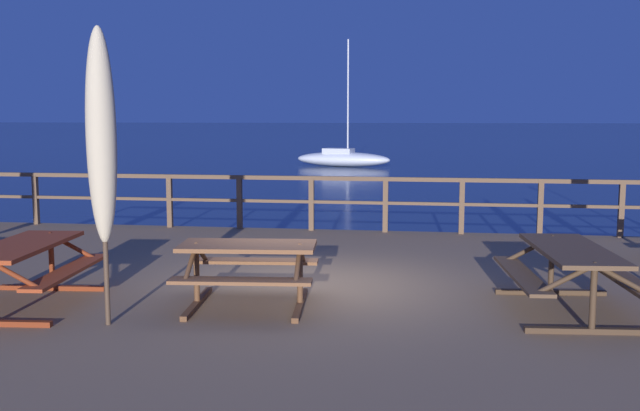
{
  "coord_description": "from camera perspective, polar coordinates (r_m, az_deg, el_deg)",
  "views": [
    {
      "loc": [
        1.46,
        -9.43,
        3.14
      ],
      "look_at": [
        0.0,
        0.72,
        1.86
      ],
      "focal_mm": 40.36,
      "sensor_mm": 36.0,
      "label": 1
    }
  ],
  "objects": [
    {
      "name": "picnic_table_front_right",
      "position": [
        9.33,
        -22.58,
        -4.06
      ],
      "size": [
        1.56,
        2.09,
        0.78
      ],
      "color": "#993819",
      "rests_on": "wooden_deck"
    },
    {
      "name": "wooden_deck",
      "position": [
        9.92,
        -0.6,
        -8.73
      ],
      "size": [
        16.53,
        9.56,
        0.86
      ],
      "primitive_type": "cube",
      "color": "#846647",
      "rests_on": "ground"
    },
    {
      "name": "sailboat_distant",
      "position": [
        44.61,
        1.82,
        3.77
      ],
      "size": [
        6.22,
        2.89,
        7.72
      ],
      "color": "silver",
      "rests_on": "ground"
    },
    {
      "name": "railing_waterside_far",
      "position": [
        14.22,
        2.25,
        0.88
      ],
      "size": [
        16.33,
        0.1,
        1.09
      ],
      "color": "brown",
      "rests_on": "wooden_deck"
    },
    {
      "name": "patio_umbrella_tall_back_right",
      "position": [
        8.04,
        -16.95,
        5.16
      ],
      "size": [
        0.32,
        0.32,
        3.23
      ],
      "color": "#4C3828",
      "rests_on": "wooden_deck"
    },
    {
      "name": "ground_plane",
      "position": [
        10.05,
        -0.59,
        -11.08
      ],
      "size": [
        600.0,
        600.0,
        0.0
      ],
      "primitive_type": "plane",
      "color": "navy"
    },
    {
      "name": "picnic_table_back_right",
      "position": [
        8.67,
        -5.73,
        -4.45
      ],
      "size": [
        1.73,
        1.54,
        0.78
      ],
      "color": "brown",
      "rests_on": "wooden_deck"
    },
    {
      "name": "picnic_table_mid_centre",
      "position": [
        8.86,
        19.27,
        -4.48
      ],
      "size": [
        1.57,
        2.15,
        0.78
      ],
      "color": "brown",
      "rests_on": "wooden_deck"
    }
  ]
}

